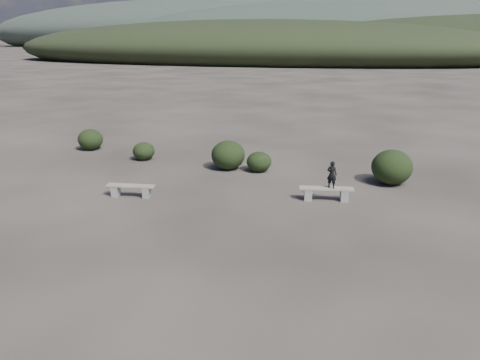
% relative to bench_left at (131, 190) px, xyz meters
% --- Properties ---
extents(ground, '(1200.00, 1200.00, 0.00)m').
position_rel_bench_left_xyz_m(ground, '(3.61, -3.97, -0.25)').
color(ground, '#2A2521').
rests_on(ground, ground).
extents(bench_left, '(1.70, 0.61, 0.42)m').
position_rel_bench_left_xyz_m(bench_left, '(0.00, 0.00, 0.00)').
color(bench_left, gray).
rests_on(bench_left, ground).
extents(bench_right, '(1.84, 0.73, 0.45)m').
position_rel_bench_left_xyz_m(bench_right, '(6.45, 1.57, 0.02)').
color(bench_right, gray).
rests_on(bench_right, ground).
extents(seated_person, '(0.37, 0.28, 0.92)m').
position_rel_bench_left_xyz_m(seated_person, '(6.60, 1.60, 0.66)').
color(seated_person, black).
rests_on(seated_person, bench_right).
extents(shrub_a, '(0.97, 0.97, 0.79)m').
position_rel_bench_left_xyz_m(shrub_a, '(-2.00, 4.65, 0.14)').
color(shrub_a, black).
rests_on(shrub_a, ground).
extents(shrub_b, '(1.39, 1.39, 1.19)m').
position_rel_bench_left_xyz_m(shrub_b, '(2.07, 4.31, 0.34)').
color(shrub_b, black).
rests_on(shrub_b, ground).
extents(shrub_c, '(1.01, 1.01, 0.81)m').
position_rel_bench_left_xyz_m(shrub_c, '(3.39, 4.33, 0.15)').
color(shrub_c, black).
rests_on(shrub_c, ground).
extents(shrub_d, '(1.49, 1.49, 1.30)m').
position_rel_bench_left_xyz_m(shrub_d, '(8.53, 4.12, 0.40)').
color(shrub_d, black).
rests_on(shrub_d, ground).
extents(shrub_f, '(1.18, 1.18, 1.00)m').
position_rel_bench_left_xyz_m(shrub_f, '(-5.40, 5.66, 0.25)').
color(shrub_f, black).
rests_on(shrub_f, ground).
extents(mountain_ridges, '(500.00, 400.00, 56.00)m').
position_rel_bench_left_xyz_m(mountain_ridges, '(-3.87, 335.09, 10.58)').
color(mountain_ridges, black).
rests_on(mountain_ridges, ground).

